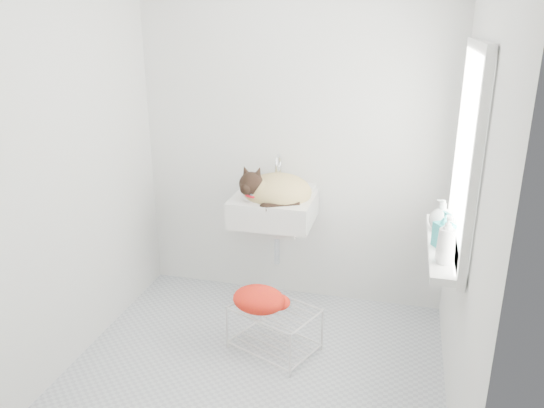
% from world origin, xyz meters
% --- Properties ---
extents(floor, '(2.20, 2.00, 0.02)m').
position_xyz_m(floor, '(0.00, 0.00, 0.00)').
color(floor, silver).
rests_on(floor, ground).
extents(back_wall, '(2.20, 0.02, 2.50)m').
position_xyz_m(back_wall, '(0.00, 1.00, 1.25)').
color(back_wall, white).
rests_on(back_wall, ground).
extents(right_wall, '(0.02, 2.00, 2.50)m').
position_xyz_m(right_wall, '(1.10, 0.00, 1.25)').
color(right_wall, white).
rests_on(right_wall, ground).
extents(left_wall, '(0.02, 2.00, 2.50)m').
position_xyz_m(left_wall, '(-1.10, 0.00, 1.25)').
color(left_wall, white).
rests_on(left_wall, ground).
extents(window_glass, '(0.01, 0.80, 1.00)m').
position_xyz_m(window_glass, '(1.09, 0.20, 1.35)').
color(window_glass, white).
rests_on(window_glass, right_wall).
extents(window_frame, '(0.04, 0.90, 1.10)m').
position_xyz_m(window_frame, '(1.07, 0.20, 1.35)').
color(window_frame, white).
rests_on(window_frame, right_wall).
extents(windowsill, '(0.16, 0.88, 0.04)m').
position_xyz_m(windowsill, '(1.01, 0.20, 0.83)').
color(windowsill, white).
rests_on(windowsill, right_wall).
extents(sink, '(0.55, 0.48, 0.22)m').
position_xyz_m(sink, '(-0.07, 0.74, 0.85)').
color(sink, white).
rests_on(sink, back_wall).
extents(faucet, '(0.20, 0.14, 0.20)m').
position_xyz_m(faucet, '(-0.07, 0.92, 0.99)').
color(faucet, silver).
rests_on(faucet, sink).
extents(cat, '(0.52, 0.46, 0.30)m').
position_xyz_m(cat, '(-0.06, 0.72, 0.89)').
color(cat, tan).
rests_on(cat, sink).
extents(wire_rack, '(0.59, 0.51, 0.30)m').
position_xyz_m(wire_rack, '(0.06, 0.23, 0.15)').
color(wire_rack, silver).
rests_on(wire_rack, floor).
extents(towel, '(0.37, 0.29, 0.14)m').
position_xyz_m(towel, '(-0.03, 0.19, 0.33)').
color(towel, '#EF4402').
rests_on(towel, wire_rack).
extents(bottle_a, '(0.09, 0.09, 0.21)m').
position_xyz_m(bottle_a, '(1.00, -0.06, 0.85)').
color(bottle_a, white).
rests_on(bottle_a, windowsill).
extents(bottle_b, '(0.12, 0.12, 0.20)m').
position_xyz_m(bottle_b, '(1.00, 0.14, 0.85)').
color(bottle_b, teal).
rests_on(bottle_b, windowsill).
extents(bottle_c, '(0.14, 0.14, 0.18)m').
position_xyz_m(bottle_c, '(1.00, 0.39, 0.85)').
color(bottle_c, silver).
rests_on(bottle_c, windowsill).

